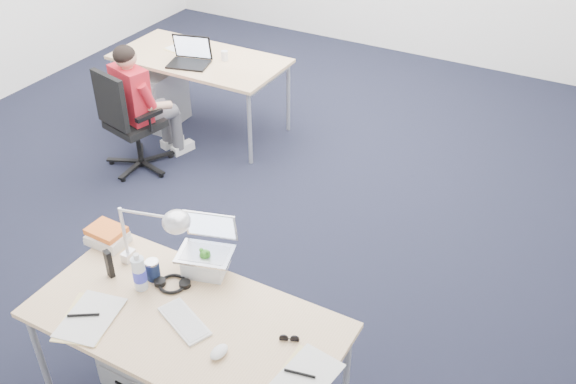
{
  "coord_description": "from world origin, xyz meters",
  "views": [
    {
      "loc": [
        2.68,
        -3.75,
        3.09
      ],
      "look_at": [
        1.12,
        -0.93,
        0.85
      ],
      "focal_mm": 40.0,
      "sensor_mm": 36.0,
      "label": 1
    }
  ],
  "objects": [
    {
      "name": "drawer_pedestal_near",
      "position": [
        0.72,
        -1.88,
        0.28
      ],
      "size": [
        0.4,
        0.5,
        0.55
      ],
      "primitive_type": "cube",
      "color": "#949699",
      "rests_on": "ground"
    },
    {
      "name": "wireless_keyboard",
      "position": [
        1.14,
        -2.03,
        0.74
      ],
      "size": [
        0.34,
        0.24,
        0.02
      ],
      "primitive_type": "cube",
      "rotation": [
        0.0,
        0.0,
        -0.41
      ],
      "color": "white",
      "rests_on": "desk_near"
    },
    {
      "name": "can_koozie",
      "position": [
        0.8,
        -1.84,
        0.79
      ],
      "size": [
        0.09,
        0.09,
        0.12
      ],
      "primitive_type": "cylinder",
      "rotation": [
        0.0,
        0.0,
        0.3
      ],
      "color": "#162246",
      "rests_on": "desk_near"
    },
    {
      "name": "headphones",
      "position": [
        0.92,
        -1.84,
        0.75
      ],
      "size": [
        0.24,
        0.22,
        0.03
      ],
      "primitive_type": null,
      "rotation": [
        0.0,
        0.0,
        0.4
      ],
      "color": "black",
      "rests_on": "desk_near"
    },
    {
      "name": "silver_laptop",
      "position": [
        1.01,
        -1.65,
        0.89
      ],
      "size": [
        0.35,
        0.31,
        0.31
      ],
      "primitive_type": null,
      "rotation": [
        0.0,
        0.0,
        0.29
      ],
      "color": "silver",
      "rests_on": "desk_near"
    },
    {
      "name": "desk_far",
      "position": [
        -0.74,
        0.74,
        0.68
      ],
      "size": [
        1.6,
        0.8,
        0.73
      ],
      "color": "tan",
      "rests_on": "ground"
    },
    {
      "name": "water_bottle",
      "position": [
        0.79,
        -1.93,
        0.85
      ],
      "size": [
        0.08,
        0.08,
        0.23
      ],
      "primitive_type": "cylinder",
      "rotation": [
        0.0,
        0.0,
        0.15
      ],
      "color": "silver",
      "rests_on": "desk_near"
    },
    {
      "name": "far_papers",
      "position": [
        -1.03,
        0.86,
        0.73
      ],
      "size": [
        0.25,
        0.32,
        0.01
      ],
      "primitive_type": "cube",
      "rotation": [
        0.0,
        0.0,
        -0.19
      ],
      "color": "white",
      "rests_on": "desk_far"
    },
    {
      "name": "book_stack",
      "position": [
        0.37,
        -1.73,
        0.78
      ],
      "size": [
        0.25,
        0.21,
        0.1
      ],
      "primitive_type": "cube",
      "rotation": [
        0.0,
        0.0,
        0.19
      ],
      "color": "silver",
      "rests_on": "desk_near"
    },
    {
      "name": "papers_left",
      "position": [
        0.7,
        -2.24,
        0.74
      ],
      "size": [
        0.32,
        0.39,
        0.01
      ],
      "primitive_type": "cube",
      "rotation": [
        0.0,
        0.0,
        0.26
      ],
      "color": "#FFE493",
      "rests_on": "desk_near"
    },
    {
      "name": "desk_lamp",
      "position": [
        0.73,
        -1.79,
        0.97
      ],
      "size": [
        0.45,
        0.24,
        0.49
      ],
      "primitive_type": null,
      "rotation": [
        0.0,
        0.0,
        0.21
      ],
      "color": "silver",
      "rests_on": "desk_near"
    },
    {
      "name": "sunglasses",
      "position": [
        1.65,
        -1.88,
        0.74
      ],
      "size": [
        0.11,
        0.08,
        0.02
      ],
      "primitive_type": null,
      "rotation": [
        0.0,
        0.0,
        0.41
      ],
      "color": "black",
      "rests_on": "desk_near"
    },
    {
      "name": "dark_laptop",
      "position": [
        -0.72,
        0.55,
        0.86
      ],
      "size": [
        0.43,
        0.43,
        0.26
      ],
      "primitive_type": null,
      "rotation": [
        0.0,
        0.0,
        0.26
      ],
      "color": "black",
      "rests_on": "desk_far"
    },
    {
      "name": "desk_near",
      "position": [
        1.12,
        -2.0,
        0.68
      ],
      "size": [
        1.6,
        0.8,
        0.73
      ],
      "color": "tan",
      "rests_on": "ground"
    },
    {
      "name": "computer_mouse",
      "position": [
        1.4,
        -2.12,
        0.75
      ],
      "size": [
        0.08,
        0.11,
        0.04
      ],
      "primitive_type": "ellipsoid",
      "rotation": [
        0.0,
        0.0,
        -0.08
      ],
      "color": "white",
      "rests_on": "desk_near"
    },
    {
      "name": "floor",
      "position": [
        0.0,
        0.0,
        0.0
      ],
      "size": [
        7.0,
        7.0,
        0.0
      ],
      "primitive_type": "plane",
      "color": "black",
      "rests_on": "ground"
    },
    {
      "name": "seated_person",
      "position": [
        -0.8,
        0.01,
        0.56
      ],
      "size": [
        0.45,
        0.66,
        1.12
      ],
      "rotation": [
        0.0,
        0.0,
        -0.28
      ],
      "color": "red",
      "rests_on": "ground"
    },
    {
      "name": "bear_figurine",
      "position": [
        1.02,
        -1.67,
        0.81
      ],
      "size": [
        0.09,
        0.07,
        0.16
      ],
      "primitive_type": null,
      "rotation": [
        0.0,
        0.0,
        -0.09
      ],
      "color": "#227920",
      "rests_on": "desk_near"
    },
    {
      "name": "papers_right",
      "position": [
        1.82,
        -2.04,
        0.74
      ],
      "size": [
        0.25,
        0.34,
        0.01
      ],
      "primitive_type": "cube",
      "rotation": [
        0.0,
        0.0,
        -0.09
      ],
      "color": "#FFE493",
      "rests_on": "desk_near"
    },
    {
      "name": "cordless_phone",
      "position": [
        0.58,
        -1.94,
        0.81
      ],
      "size": [
        0.05,
        0.04,
        0.17
      ],
      "primitive_type": "cube",
      "rotation": [
        0.0,
        0.0,
        -0.38
      ],
      "color": "black",
      "rests_on": "desk_near"
    },
    {
      "name": "office_chair",
      "position": [
        -0.83,
        -0.15,
        0.27
      ],
      "size": [
        0.72,
        0.72,
        0.95
      ],
      "rotation": [
        0.0,
        0.0,
        -0.23
      ],
      "color": "black",
      "rests_on": "ground"
    },
    {
      "name": "far_cup",
      "position": [
        -0.49,
        0.8,
        0.77
      ],
      "size": [
        0.08,
        0.08,
        0.09
      ],
      "primitive_type": "cylinder",
      "rotation": [
        0.0,
        0.0,
        0.23
      ],
      "color": "white",
      "rests_on": "desk_far"
    },
    {
      "name": "drawer_pedestal_far",
      "position": [
        -1.19,
        0.62,
        0.28
      ],
      "size": [
        0.4,
        0.5,
        0.55
      ],
      "primitive_type": "cube",
      "color": "#949699",
      "rests_on": "ground"
    }
  ]
}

